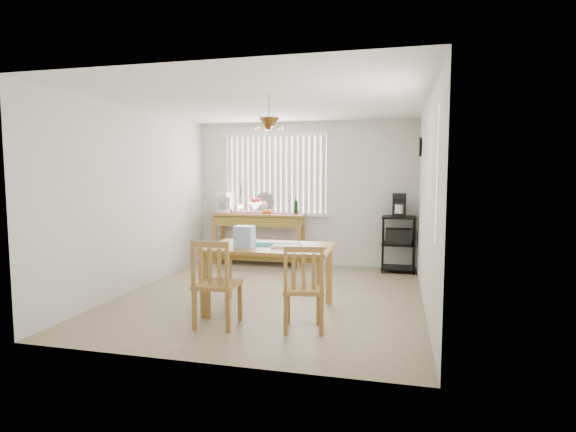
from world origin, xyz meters
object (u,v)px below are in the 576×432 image
(sideboard, at_px, (259,226))
(chair_left, at_px, (216,284))
(dining_table, at_px, (270,253))
(chair_right, at_px, (304,289))
(wire_cart, at_px, (398,238))
(cart_items, at_px, (399,206))

(sideboard, bearing_deg, chair_left, -80.75)
(sideboard, relative_size, dining_table, 1.11)
(chair_left, xyz_separation_m, chair_right, (0.96, 0.09, -0.02))
(sideboard, height_order, chair_left, chair_left)
(dining_table, bearing_deg, wire_cart, 59.66)
(sideboard, bearing_deg, chair_right, -65.11)
(wire_cart, height_order, chair_right, wire_cart)
(sideboard, xyz_separation_m, wire_cart, (2.47, -0.01, -0.14))
(chair_left, bearing_deg, dining_table, 60.22)
(sideboard, height_order, wire_cart, wire_cart)
(cart_items, xyz_separation_m, dining_table, (-1.53, -2.62, -0.43))
(wire_cart, height_order, cart_items, cart_items)
(wire_cart, relative_size, chair_left, 0.99)
(cart_items, distance_m, dining_table, 3.06)
(chair_right, bearing_deg, sideboard, 114.89)
(cart_items, xyz_separation_m, chair_right, (-0.97, -3.24, -0.67))
(chair_left, bearing_deg, cart_items, 59.86)
(dining_table, bearing_deg, sideboard, 109.89)
(sideboard, relative_size, wire_cart, 1.77)
(wire_cart, bearing_deg, chair_left, -120.22)
(sideboard, relative_size, cart_items, 4.30)
(cart_items, bearing_deg, chair_left, -120.14)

